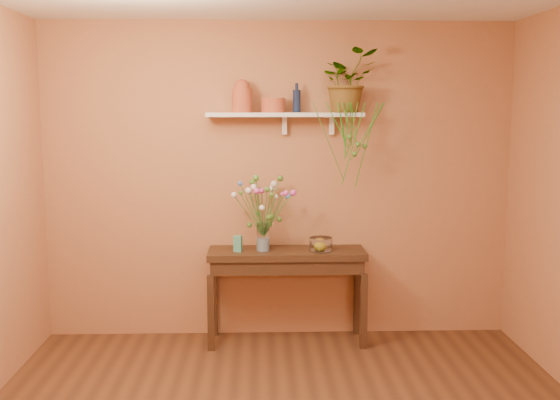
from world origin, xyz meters
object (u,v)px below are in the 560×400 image
(terracotta_jug, at_px, (242,97))
(blue_bottle, at_px, (297,101))
(glass_vase, at_px, (263,239))
(glass_bowl, at_px, (321,245))
(bouquet, at_px, (264,197))
(spider_plant, at_px, (347,81))
(sideboard, at_px, (287,264))

(terracotta_jug, bearing_deg, blue_bottle, 6.41)
(glass_vase, bearing_deg, terracotta_jug, 153.13)
(glass_bowl, bearing_deg, blue_bottle, 139.50)
(glass_vase, xyz_separation_m, bouquet, (0.01, 0.01, 0.35))
(blue_bottle, xyz_separation_m, spider_plant, (0.41, -0.03, 0.16))
(sideboard, height_order, blue_bottle, blue_bottle)
(bouquet, bearing_deg, glass_vase, -141.99)
(bouquet, bearing_deg, sideboard, 1.17)
(bouquet, bearing_deg, blue_bottle, 24.91)
(glass_vase, bearing_deg, bouquet, 38.01)
(blue_bottle, bearing_deg, terracotta_jug, -173.59)
(sideboard, bearing_deg, bouquet, -178.83)
(glass_vase, relative_size, glass_bowl, 1.21)
(bouquet, relative_size, glass_bowl, 2.83)
(spider_plant, relative_size, glass_vase, 2.26)
(terracotta_jug, xyz_separation_m, glass_vase, (0.17, -0.09, -1.17))
(sideboard, distance_m, glass_bowl, 0.33)
(blue_bottle, distance_m, glass_bowl, 1.22)
(blue_bottle, distance_m, bouquet, 0.85)
(blue_bottle, bearing_deg, bouquet, -155.09)
(sideboard, xyz_separation_m, spider_plant, (0.50, 0.09, 1.52))
(terracotta_jug, bearing_deg, glass_vase, -26.87)
(terracotta_jug, height_order, bouquet, terracotta_jug)
(spider_plant, xyz_separation_m, glass_vase, (-0.70, -0.10, -1.30))
(spider_plant, bearing_deg, terracotta_jug, -178.85)
(sideboard, bearing_deg, blue_bottle, 55.02)
(blue_bottle, relative_size, bouquet, 0.45)
(terracotta_jug, bearing_deg, spider_plant, 1.15)
(sideboard, xyz_separation_m, blue_bottle, (0.09, 0.12, 1.36))
(terracotta_jug, relative_size, glass_vase, 1.18)
(spider_plant, relative_size, glass_bowl, 2.73)
(blue_bottle, bearing_deg, glass_bowl, -40.50)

